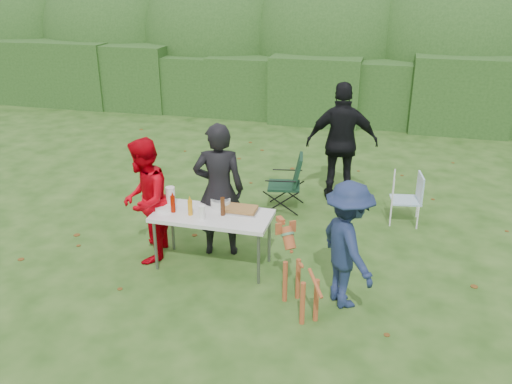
% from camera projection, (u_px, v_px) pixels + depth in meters
% --- Properties ---
extents(ground, '(80.00, 80.00, 0.00)m').
position_uv_depth(ground, '(218.00, 278.00, 6.83)').
color(ground, '#1E4211').
extents(hedge_row, '(22.00, 1.40, 1.70)m').
position_uv_depth(hedge_row, '(317.00, 86.00, 13.65)').
color(hedge_row, '#23471C').
rests_on(hedge_row, ground).
extents(shrub_backdrop, '(20.00, 2.60, 3.20)m').
position_uv_depth(shrub_backdrop, '(327.00, 48.00, 14.79)').
color(shrub_backdrop, '#3D6628').
rests_on(shrub_backdrop, ground).
extents(folding_table, '(1.50, 0.70, 0.74)m').
position_uv_depth(folding_table, '(212.00, 218.00, 6.87)').
color(folding_table, silver).
rests_on(folding_table, ground).
extents(person_cook, '(0.75, 0.59, 1.83)m').
position_uv_depth(person_cook, '(219.00, 190.00, 7.12)').
color(person_cook, black).
rests_on(person_cook, ground).
extents(person_red_jacket, '(0.79, 0.92, 1.66)m').
position_uv_depth(person_red_jacket, '(145.00, 201.00, 7.01)').
color(person_red_jacket, '#BF000D').
rests_on(person_red_jacket, ground).
extents(person_black_puffy, '(1.23, 0.68, 1.98)m').
position_uv_depth(person_black_puffy, '(342.00, 143.00, 8.80)').
color(person_black_puffy, black).
rests_on(person_black_puffy, ground).
extents(child, '(1.01, 1.12, 1.50)m').
position_uv_depth(child, '(348.00, 245.00, 6.06)').
color(child, '#1B274B').
rests_on(child, ground).
extents(dog, '(0.86, 0.99, 0.90)m').
position_uv_depth(dog, '(301.00, 276.00, 6.02)').
color(dog, '#A24D26').
rests_on(dog, ground).
extents(camping_chair, '(0.67, 0.67, 0.92)m').
position_uv_depth(camping_chair, '(284.00, 182.00, 8.61)').
color(camping_chair, '#12311E').
rests_on(camping_chair, ground).
extents(lawn_chair, '(0.53, 0.53, 0.78)m').
position_uv_depth(lawn_chair, '(406.00, 198.00, 8.21)').
color(lawn_chair, '#5294B8').
rests_on(lawn_chair, ground).
extents(food_tray, '(0.45, 0.30, 0.02)m').
position_uv_depth(food_tray, '(241.00, 211.00, 6.92)').
color(food_tray, '#B7B7BA').
rests_on(food_tray, folding_table).
extents(focaccia_bread, '(0.40, 0.26, 0.04)m').
position_uv_depth(focaccia_bread, '(241.00, 209.00, 6.91)').
color(focaccia_bread, '#A17038').
rests_on(focaccia_bread, food_tray).
extents(mustard_bottle, '(0.06, 0.06, 0.20)m').
position_uv_depth(mustard_bottle, '(190.00, 208.00, 6.79)').
color(mustard_bottle, orange).
rests_on(mustard_bottle, folding_table).
extents(ketchup_bottle, '(0.06, 0.06, 0.22)m').
position_uv_depth(ketchup_bottle, '(173.00, 204.00, 6.86)').
color(ketchup_bottle, '#8D1100').
rests_on(ketchup_bottle, folding_table).
extents(beer_bottle, '(0.06, 0.06, 0.24)m').
position_uv_depth(beer_bottle, '(223.00, 206.00, 6.77)').
color(beer_bottle, '#47230F').
rests_on(beer_bottle, folding_table).
extents(paper_towel_roll, '(0.12, 0.12, 0.26)m').
position_uv_depth(paper_towel_roll, '(170.00, 196.00, 7.04)').
color(paper_towel_roll, white).
rests_on(paper_towel_roll, folding_table).
extents(cup_stack, '(0.08, 0.08, 0.18)m').
position_uv_depth(cup_stack, '(202.00, 213.00, 6.67)').
color(cup_stack, white).
rests_on(cup_stack, folding_table).
extents(pasta_bowl, '(0.26, 0.26, 0.10)m').
position_uv_depth(pasta_bowl, '(221.00, 203.00, 7.04)').
color(pasta_bowl, silver).
rests_on(pasta_bowl, folding_table).
extents(plate_stack, '(0.24, 0.24, 0.05)m').
position_uv_depth(plate_stack, '(164.00, 208.00, 6.95)').
color(plate_stack, white).
rests_on(plate_stack, folding_table).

